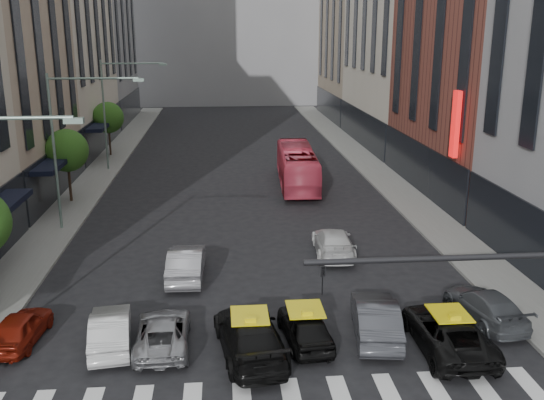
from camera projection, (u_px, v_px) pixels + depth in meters
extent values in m
cube|color=slate|center=(88.00, 187.00, 45.49)|extent=(3.00, 96.00, 0.15)
cube|color=slate|center=(388.00, 181.00, 47.41)|extent=(3.00, 96.00, 0.15)
cube|color=gray|center=(91.00, 0.00, 74.57)|extent=(8.00, 18.00, 30.00)
cube|color=brown|center=(488.00, 7.00, 41.50)|extent=(8.00, 18.00, 26.00)
cube|color=tan|center=(362.00, 10.00, 77.68)|extent=(8.00, 18.00, 28.00)
cylinder|color=black|center=(69.00, 178.00, 41.18)|extent=(0.18, 0.18, 3.15)
sphere|color=#164012|center=(67.00, 150.00, 40.66)|extent=(2.88, 2.88, 2.88)
cylinder|color=black|center=(110.00, 138.00, 56.53)|extent=(0.18, 0.18, 3.15)
sphere|color=#164012|center=(108.00, 118.00, 56.00)|extent=(2.88, 2.88, 2.88)
cube|color=gray|center=(74.00, 121.00, 18.66)|extent=(0.60, 0.25, 0.18)
cylinder|color=gray|center=(54.00, 153.00, 34.70)|extent=(0.16, 0.16, 9.00)
cylinder|color=gray|center=(93.00, 78.00, 33.77)|extent=(5.00, 0.12, 0.12)
cube|color=gray|center=(139.00, 80.00, 34.01)|extent=(0.60, 0.25, 0.18)
cylinder|color=gray|center=(104.00, 115.00, 50.05)|extent=(0.16, 0.16, 9.00)
cylinder|color=gray|center=(132.00, 63.00, 49.12)|extent=(5.00, 0.12, 0.12)
cube|color=gray|center=(163.00, 65.00, 49.36)|extent=(0.60, 0.25, 0.18)
cylinder|color=black|center=(495.00, 257.00, 15.62)|extent=(10.00, 0.16, 0.16)
imported|color=black|center=(323.00, 281.00, 15.38)|extent=(0.13, 0.16, 0.80)
cube|color=red|center=(456.00, 124.00, 36.30)|extent=(0.30, 0.70, 4.00)
imported|color=maroon|center=(20.00, 328.00, 22.82)|extent=(1.81, 3.78, 1.25)
imported|color=silver|center=(110.00, 330.00, 22.57)|extent=(1.96, 4.26, 1.35)
imported|color=gray|center=(163.00, 332.00, 22.55)|extent=(2.09, 4.33, 1.19)
imported|color=black|center=(250.00, 335.00, 21.95)|extent=(2.86, 5.55, 1.54)
imported|color=black|center=(305.00, 326.00, 22.86)|extent=(1.98, 4.07, 1.34)
imported|color=#37383D|center=(376.00, 318.00, 23.31)|extent=(2.22, 4.79, 1.52)
imported|color=black|center=(448.00, 332.00, 22.33)|extent=(2.42, 5.17, 1.43)
imported|color=#474B4F|center=(485.00, 306.00, 24.56)|extent=(2.40, 4.72, 1.31)
imported|color=#B0AFB5|center=(186.00, 263.00, 28.83)|extent=(1.73, 4.68, 1.53)
imported|color=silver|center=(333.00, 242.00, 31.83)|extent=(2.19, 4.87, 1.38)
imported|color=#D73F58|center=(297.00, 167.00, 45.73)|extent=(3.06, 10.92, 3.01)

